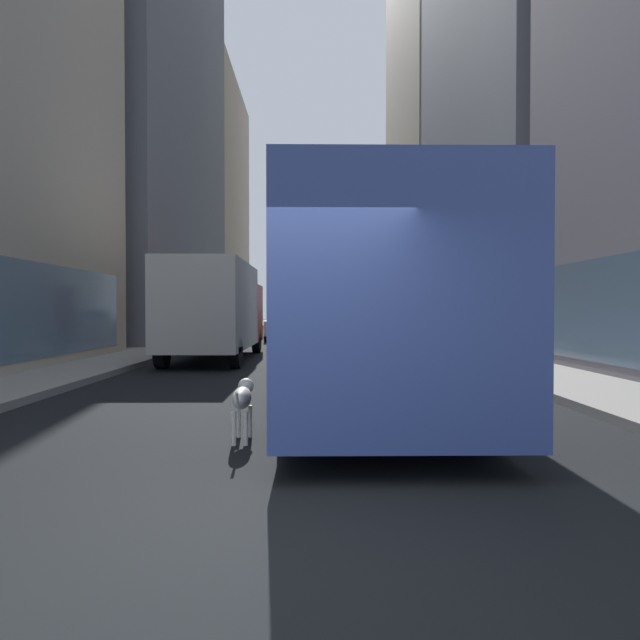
{
  "coord_description": "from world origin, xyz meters",
  "views": [
    {
      "loc": [
        0.33,
        -3.61,
        1.59
      ],
      "look_at": [
        0.48,
        7.35,
        1.4
      ],
      "focal_mm": 30.12,
      "sensor_mm": 36.0,
      "label": 1
    }
  ],
  "objects": [
    {
      "name": "ground_plane",
      "position": [
        0.0,
        35.0,
        0.0
      ],
      "size": [
        120.0,
        120.0,
        0.0
      ],
      "primitive_type": "plane",
      "color": "black"
    },
    {
      "name": "sidewalk_left",
      "position": [
        -5.7,
        35.0,
        0.07
      ],
      "size": [
        2.4,
        110.0,
        0.15
      ],
      "primitive_type": "cube",
      "color": "gray",
      "rests_on": "ground"
    },
    {
      "name": "sidewalk_right",
      "position": [
        5.7,
        35.0,
        0.07
      ],
      "size": [
        2.4,
        110.0,
        0.15
      ],
      "primitive_type": "cube",
      "color": "#9E9991",
      "rests_on": "ground"
    },
    {
      "name": "building_left_far",
      "position": [
        -11.9,
        47.91,
        11.8
      ],
      "size": [
        9.97,
        19.73,
        23.62
      ],
      "color": "#A0937F",
      "rests_on": "ground"
    },
    {
      "name": "building_right_mid",
      "position": [
        11.9,
        22.65,
        11.3
      ],
      "size": [
        9.32,
        16.0,
        22.62
      ],
      "color": "slate",
      "rests_on": "ground"
    },
    {
      "name": "building_right_far",
      "position": [
        11.9,
        40.46,
        19.99
      ],
      "size": [
        8.96,
        16.42,
        40.0
      ],
      "color": "#A0937F",
      "rests_on": "ground"
    },
    {
      "name": "transit_bus",
      "position": [
        1.2,
        6.87,
        1.78
      ],
      "size": [
        2.78,
        11.53,
        3.05
      ],
      "color": "#33478C",
      "rests_on": "ground"
    },
    {
      "name": "car_blue_hatchback",
      "position": [
        2.8,
        16.79,
        0.82
      ],
      "size": [
        1.75,
        4.38,
        1.62
      ],
      "color": "#4C6BB7",
      "rests_on": "ground"
    },
    {
      "name": "car_white_van",
      "position": [
        -1.2,
        25.31,
        0.82
      ],
      "size": [
        1.85,
        4.64,
        1.62
      ],
      "color": "silver",
      "rests_on": "ground"
    },
    {
      "name": "car_yellow_taxi",
      "position": [
        2.8,
        26.53,
        0.82
      ],
      "size": [
        1.71,
        4.29,
        1.62
      ],
      "color": "yellow",
      "rests_on": "ground"
    },
    {
      "name": "car_grey_wagon",
      "position": [
        -1.2,
        47.29,
        0.82
      ],
      "size": [
        1.75,
        4.8,
        1.62
      ],
      "color": "slate",
      "rests_on": "ground"
    },
    {
      "name": "box_truck",
      "position": [
        -2.8,
        13.75,
        1.67
      ],
      "size": [
        2.3,
        7.5,
        3.05
      ],
      "color": "#A51919",
      "rests_on": "ground"
    },
    {
      "name": "dalmatian_dog",
      "position": [
        -0.53,
        2.97,
        0.51
      ],
      "size": [
        0.22,
        0.96,
        0.72
      ],
      "color": "white",
      "rests_on": "ground"
    }
  ]
}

